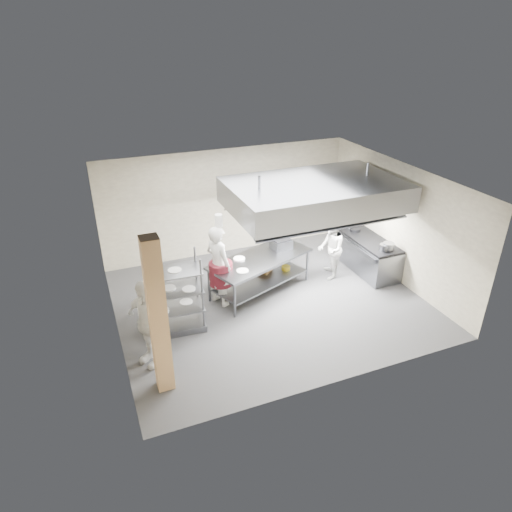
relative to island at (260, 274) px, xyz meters
name	(u,v)px	position (x,y,z in m)	size (l,w,h in m)	color
floor	(269,301)	(0.00, -0.57, -0.46)	(7.00, 7.00, 0.00)	#38383B
ceiling	(271,181)	(0.00, -0.57, 2.54)	(7.00, 7.00, 0.00)	silver
wall_back	(227,202)	(0.00, 2.43, 1.04)	(7.00, 7.00, 0.00)	#A0967F
wall_left	(109,274)	(-3.50, -0.57, 1.04)	(6.00, 6.00, 0.00)	#A0967F
wall_right	(398,222)	(3.50, -0.57, 1.04)	(6.00, 6.00, 0.00)	#A0967F
column	(158,318)	(-2.90, -2.47, 1.04)	(0.30, 0.30, 3.00)	tan
exhaust_hood	(315,194)	(1.30, -0.17, 1.94)	(4.00, 2.50, 0.60)	slate
hood_strip_a	(279,212)	(0.40, -0.17, 1.62)	(1.60, 0.12, 0.04)	white
hood_strip_b	(347,202)	(2.20, -0.17, 1.62)	(1.60, 0.12, 0.04)	white
wall_shelf	(288,196)	(1.80, 2.27, 1.04)	(1.50, 0.28, 0.04)	slate
island	(260,274)	(0.00, 0.00, 0.00)	(2.60, 1.08, 0.91)	gray
island_worktop	(260,259)	(0.00, 0.00, 0.42)	(2.60, 1.08, 0.06)	slate
island_undershelf	(260,280)	(0.00, 0.00, -0.16)	(2.39, 0.98, 0.04)	slate
pass_rack	(175,294)	(-2.28, -0.81, 0.42)	(1.17, 0.68, 1.76)	gray
cooking_range	(367,255)	(3.08, -0.07, -0.04)	(0.80, 2.00, 0.84)	gray
range_top	(369,240)	(3.08, -0.07, 0.41)	(0.78, 1.96, 0.06)	black
chef_head	(218,266)	(-1.10, -0.15, 0.53)	(0.72, 0.47, 1.97)	white
chef_line	(331,249)	(1.94, -0.04, 0.36)	(0.79, 0.62, 1.62)	white
chef_plating	(148,323)	(-3.00, -1.70, 0.46)	(1.08, 0.45, 1.83)	white
griddle	(281,244)	(0.68, 0.27, 0.57)	(0.48, 0.37, 0.24)	slate
wicker_basket	(266,269)	(0.28, 0.31, -0.06)	(0.35, 0.24, 0.15)	olive
stockpot	(389,246)	(3.14, -0.79, 0.54)	(0.28, 0.28, 0.19)	gray
plate_stack	(176,306)	(-2.28, -0.81, 0.11)	(0.28, 0.28, 0.05)	white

